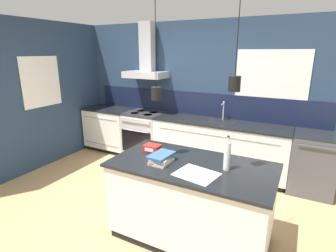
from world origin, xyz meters
The scene contains 12 objects.
ground_plane centered at (0.00, 0.00, 0.00)m, with size 16.00×16.00×0.00m, color tan.
wall_back centered at (-0.06, 2.00, 1.35)m, with size 5.60×2.23×2.60m.
wall_left centered at (-2.43, 0.70, 1.30)m, with size 0.08×3.80×2.60m.
counter_run_left centered at (-1.86, 1.69, 0.46)m, with size 1.02×0.64×0.91m.
counter_run_sink centered at (0.54, 1.69, 0.46)m, with size 2.31×0.64×1.24m.
oven_range centered at (-0.99, 1.69, 0.46)m, with size 0.75×0.66×0.91m.
dishwasher centered at (1.99, 1.69, 0.46)m, with size 0.61×0.65×0.91m.
kitchen_island centered at (0.78, -0.12, 0.46)m, with size 1.74×0.93×0.91m.
bottle_on_island centered at (1.14, -0.09, 1.06)m, with size 0.07×0.07×0.36m.
book_stack centered at (0.47, -0.24, 0.96)m, with size 0.23×0.32×0.09m.
red_supply_box centered at (0.22, -0.01, 0.95)m, with size 0.20×0.15×0.08m.
paper_pile centered at (0.92, -0.34, 0.91)m, with size 0.44×0.39×0.01m.
Camera 1 is at (1.75, -2.52, 2.07)m, focal length 28.00 mm.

